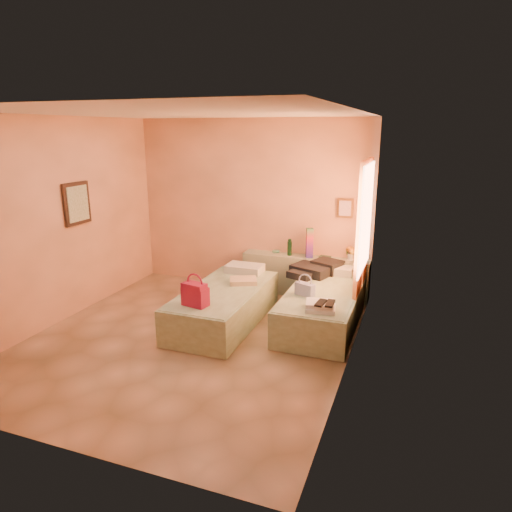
# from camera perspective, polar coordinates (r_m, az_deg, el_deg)

# --- Properties ---
(ground) EXTENTS (4.50, 4.50, 0.00)m
(ground) POSITION_cam_1_polar(r_m,az_deg,el_deg) (6.06, -8.11, -10.22)
(ground) COLOR tan
(ground) RESTS_ON ground
(room_walls) EXTENTS (4.02, 4.51, 2.81)m
(room_walls) POSITION_cam_1_polar(r_m,az_deg,el_deg) (5.94, -4.43, 7.46)
(room_walls) COLOR #F8AF84
(room_walls) RESTS_ON ground
(headboard_ledge) EXTENTS (2.05, 0.30, 0.65)m
(headboard_ledge) POSITION_cam_1_polar(r_m,az_deg,el_deg) (7.45, 6.12, -2.48)
(headboard_ledge) COLOR gray
(headboard_ledge) RESTS_ON ground
(bed_left) EXTENTS (0.91, 2.00, 0.50)m
(bed_left) POSITION_cam_1_polar(r_m,az_deg,el_deg) (6.40, -4.03, -6.21)
(bed_left) COLOR #A6C39D
(bed_left) RESTS_ON ground
(bed_right) EXTENTS (0.91, 2.00, 0.50)m
(bed_right) POSITION_cam_1_polar(r_m,az_deg,el_deg) (6.40, 8.38, -6.35)
(bed_right) COLOR #A6C39D
(bed_right) RESTS_ON ground
(water_bottle) EXTENTS (0.09, 0.09, 0.26)m
(water_bottle) POSITION_cam_1_polar(r_m,az_deg,el_deg) (7.37, 4.22, 1.06)
(water_bottle) COLOR #163C22
(water_bottle) RESTS_ON headboard_ledge
(rainbow_box) EXTENTS (0.14, 0.14, 0.47)m
(rainbow_box) POSITION_cam_1_polar(r_m,az_deg,el_deg) (7.25, 6.71, 1.62)
(rainbow_box) COLOR #A21438
(rainbow_box) RESTS_ON headboard_ledge
(small_dish) EXTENTS (0.15, 0.15, 0.03)m
(small_dish) POSITION_cam_1_polar(r_m,az_deg,el_deg) (7.57, 2.52, 0.57)
(small_dish) COLOR #4E8F72
(small_dish) RESTS_ON headboard_ledge
(green_book) EXTENTS (0.19, 0.15, 0.03)m
(green_book) POSITION_cam_1_polar(r_m,az_deg,el_deg) (7.31, 8.62, -0.14)
(green_book) COLOR #264732
(green_book) RESTS_ON headboard_ledge
(flower_vase) EXTENTS (0.25, 0.25, 0.25)m
(flower_vase) POSITION_cam_1_polar(r_m,az_deg,el_deg) (7.26, 11.82, 0.50)
(flower_vase) COLOR silver
(flower_vase) RESTS_ON headboard_ledge
(magenta_handbag) EXTENTS (0.35, 0.23, 0.30)m
(magenta_handbag) POSITION_cam_1_polar(r_m,az_deg,el_deg) (5.72, -7.61, -4.74)
(magenta_handbag) COLOR #A21438
(magenta_handbag) RESTS_ON bed_left
(khaki_garment) EXTENTS (0.47, 0.43, 0.06)m
(khaki_garment) POSITION_cam_1_polar(r_m,az_deg,el_deg) (6.52, -1.59, -3.11)
(khaki_garment) COLOR tan
(khaki_garment) RESTS_ON bed_left
(clothes_pile) EXTENTS (0.78, 0.78, 0.18)m
(clothes_pile) POSITION_cam_1_polar(r_m,az_deg,el_deg) (6.92, 7.37, -1.62)
(clothes_pile) COLOR black
(clothes_pile) RESTS_ON bed_right
(blue_handbag) EXTENTS (0.28, 0.20, 0.17)m
(blue_handbag) POSITION_cam_1_polar(r_m,az_deg,el_deg) (6.06, 6.14, -4.15)
(blue_handbag) COLOR #3F4D97
(blue_handbag) RESTS_ON bed_right
(towel_stack) EXTENTS (0.39, 0.35, 0.10)m
(towel_stack) POSITION_cam_1_polar(r_m,az_deg,el_deg) (5.61, 8.11, -6.25)
(towel_stack) COLOR white
(towel_stack) RESTS_ON bed_right
(sandal_pair) EXTENTS (0.20, 0.25, 0.03)m
(sandal_pair) POSITION_cam_1_polar(r_m,az_deg,el_deg) (5.54, 8.65, -5.88)
(sandal_pair) COLOR black
(sandal_pair) RESTS_ON towel_stack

